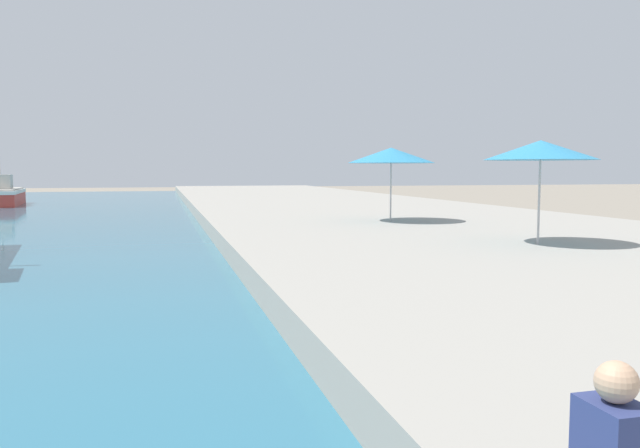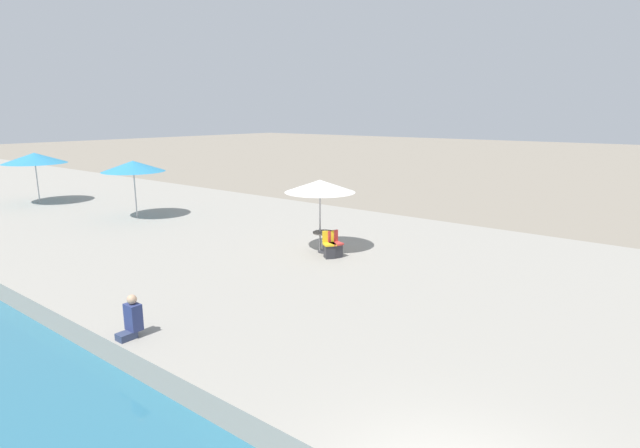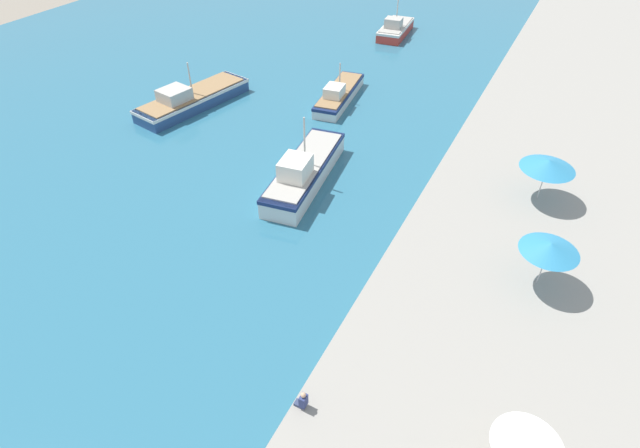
{
  "view_description": "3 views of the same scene",
  "coord_description": "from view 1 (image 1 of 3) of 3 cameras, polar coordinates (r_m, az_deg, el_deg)",
  "views": [
    {
      "loc": [
        -1.72,
        5.28,
        2.54
      ],
      "look_at": [
        1.5,
        17.86,
        1.41
      ],
      "focal_mm": 35.0,
      "sensor_mm": 36.0,
      "label": 1
    },
    {
      "loc": [
        -5.04,
        -1.77,
        5.46
      ],
      "look_at": [
        8.53,
        8.97,
        1.61
      ],
      "focal_mm": 28.0,
      "sensor_mm": 36.0,
      "label": 2
    },
    {
      "loc": [
        6.11,
        -1.64,
        19.19
      ],
      "look_at": [
        -4.0,
        18.0,
        1.21
      ],
      "focal_mm": 28.0,
      "sensor_mm": 36.0,
      "label": 3
    }
  ],
  "objects": [
    {
      "name": "quay_promenade",
      "position": [
        33.26,
        2.67,
        1.1
      ],
      "size": [
        16.0,
        90.0,
        0.61
      ],
      "color": "gray",
      "rests_on": "ground_plane"
    },
    {
      "name": "fishing_boat_distant",
      "position": [
        49.52,
        -27.19,
        2.4
      ],
      "size": [
        3.23,
        7.18,
        3.84
      ],
      "rotation": [
        0.0,
        0.0,
        0.09
      ],
      "color": "red",
      "rests_on": "water_basin"
    },
    {
      "name": "cafe_umbrella_white",
      "position": [
        17.13,
        19.52,
        6.38
      ],
      "size": [
        2.89,
        2.89,
        2.69
      ],
      "color": "#B7B7B7",
      "rests_on": "quay_promenade"
    },
    {
      "name": "cafe_umbrella_striped",
      "position": [
        23.55,
        6.52,
        6.25
      ],
      "size": [
        3.26,
        3.26,
        2.76
      ],
      "color": "#B7B7B7",
      "rests_on": "quay_promenade"
    }
  ]
}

